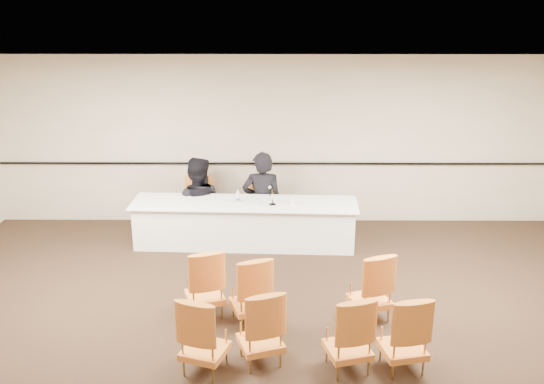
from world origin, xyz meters
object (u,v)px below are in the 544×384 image
at_px(panel_table, 245,224).
at_px(coffee_cup, 292,201).
at_px(microphone, 272,197).
at_px(aud_chair_back_left, 204,333).
at_px(aud_chair_back_right, 348,332).
at_px(aud_chair_back_mid, 260,325).
at_px(aud_chair_extra, 404,331).
at_px(aud_chair_front_left, 204,281).
at_px(aud_chair_front_mid, 251,289).
at_px(panelist_second_chair, 197,205).
at_px(panelist_second, 198,209).
at_px(water_bottle, 238,197).
at_px(aud_chair_front_right, 370,285).
at_px(panelist_main, 262,205).
at_px(panelist_main_chair, 262,206).
at_px(drinking_glass, 257,202).

height_order(panel_table, coffee_cup, coffee_cup).
xyz_separation_m(microphone, coffee_cup, (0.31, 0.01, -0.08)).
bearing_deg(panel_table, aud_chair_back_left, -92.16).
height_order(aud_chair_back_left, aud_chair_back_right, same).
bearing_deg(aud_chair_back_mid, aud_chair_extra, -23.54).
bearing_deg(aud_chair_front_left, aud_chair_front_mid, -37.96).
bearing_deg(aud_chair_back_left, panelist_second_chair, 116.99).
bearing_deg(aud_chair_back_right, panelist_second, 102.81).
xyz_separation_m(panel_table, aud_chair_front_mid, (0.20, -2.47, 0.11)).
relative_size(panel_table, aud_chair_extra, 3.88).
relative_size(aud_chair_front_left, aud_chair_front_mid, 1.00).
relative_size(aud_chair_back_right, aud_chair_extra, 1.00).
xyz_separation_m(water_bottle, aud_chair_front_right, (1.83, -2.36, -0.37)).
distance_m(aud_chair_back_left, aud_chair_extra, 2.21).
distance_m(aud_chair_front_right, aud_chair_back_left, 2.30).
xyz_separation_m(aud_chair_front_left, aud_chair_back_right, (1.73, -1.19, 0.00)).
xyz_separation_m(panelist_main, panelist_main_chair, (-0.00, 0.00, -0.03)).
relative_size(panelist_second, microphone, 6.63).
relative_size(panelist_main, panelist_main_chair, 2.00).
height_order(aud_chair_back_left, aud_chair_extra, same).
xyz_separation_m(panelist_second, aud_chair_front_left, (0.44, -2.84, 0.08)).
bearing_deg(aud_chair_front_mid, panelist_second_chair, 88.57).
height_order(microphone, aud_chair_front_mid, microphone).
bearing_deg(aud_chair_front_right, aud_chair_back_mid, -166.17).
xyz_separation_m(panel_table, aud_chair_extra, (1.93, -3.44, 0.11)).
bearing_deg(aud_chair_back_left, panelist_main, 101.05).
relative_size(coffee_cup, aud_chair_back_right, 0.12).
bearing_deg(aud_chair_back_mid, aud_chair_front_left, 105.83).
height_order(panelist_second, aud_chair_back_right, panelist_second).
xyz_separation_m(panel_table, panelist_second, (-0.85, 0.59, 0.03)).
relative_size(aud_chair_front_left, aud_chair_back_right, 1.00).
bearing_deg(drinking_glass, aud_chair_front_right, -55.98).
relative_size(panelist_second_chair, aud_chair_extra, 1.00).
xyz_separation_m(aud_chair_front_mid, aud_chair_back_left, (-0.47, -1.01, 0.00)).
height_order(panelist_main, drinking_glass, panelist_main).
height_order(panelist_second, aud_chair_back_left, panelist_second).
xyz_separation_m(aud_chair_front_left, aud_chair_back_mid, (0.75, -1.07, 0.00)).
distance_m(aud_chair_back_right, aud_chair_extra, 0.61).
xyz_separation_m(panelist_main, panelist_second_chair, (-1.13, 0.05, -0.03)).
bearing_deg(panelist_main, aud_chair_front_right, 116.97).
bearing_deg(aud_chair_extra, aud_chair_back_mid, 163.92).
xyz_separation_m(panelist_main, aud_chair_front_mid, (-0.09, -3.01, -0.03)).
bearing_deg(panelist_second_chair, panel_table, -32.32).
height_order(aud_chair_front_left, aud_chair_front_right, same).
bearing_deg(aud_chair_extra, panelist_main_chair, 100.57).
height_order(water_bottle, drinking_glass, water_bottle).
relative_size(panelist_main, panelist_second, 1.01).
xyz_separation_m(panelist_main, panelist_second, (-1.13, 0.05, -0.10)).
bearing_deg(water_bottle, aud_chair_front_left, -97.85).
bearing_deg(drinking_glass, aud_chair_back_mid, -87.60).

